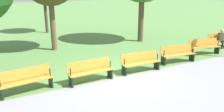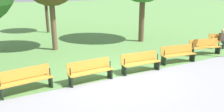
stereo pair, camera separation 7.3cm
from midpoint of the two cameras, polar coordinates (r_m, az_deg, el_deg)
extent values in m
plane|color=#5B8C47|center=(9.67, 1.70, -5.39)|extent=(120.00, 120.00, 0.00)
cube|color=#939399|center=(7.57, 12.33, -12.55)|extent=(31.70, 5.55, 0.01)
cube|color=orange|center=(16.05, 26.96, 3.55)|extent=(1.93, 0.97, 0.04)
cube|color=orange|center=(16.16, 26.65, 4.55)|extent=(1.83, 0.65, 0.40)
cube|color=black|center=(15.59, 24.25, 2.66)|extent=(0.17, 0.38, 0.43)
cylinder|color=black|center=(15.49, 24.46, 4.06)|extent=(0.05, 0.05, 0.30)
cube|color=orange|center=(13.83, 23.11, 2.12)|extent=(1.93, 0.83, 0.04)
cube|color=orange|center=(13.93, 22.73, 3.29)|extent=(1.86, 0.50, 0.40)
cube|color=black|center=(14.43, 25.77, 1.41)|extent=(0.14, 0.38, 0.43)
cylinder|color=black|center=(14.33, 26.02, 2.91)|extent=(0.05, 0.05, 0.30)
cube|color=black|center=(13.37, 20.01, 0.95)|extent=(0.14, 0.38, 0.43)
cylinder|color=black|center=(13.26, 20.23, 2.56)|extent=(0.05, 0.05, 0.30)
cube|color=orange|center=(11.81, 17.01, 0.37)|extent=(1.92, 0.68, 0.04)
cube|color=orange|center=(11.90, 16.55, 1.75)|extent=(1.88, 0.34, 0.40)
cube|color=black|center=(12.41, 20.19, -0.27)|extent=(0.11, 0.38, 0.43)
cylinder|color=black|center=(12.29, 20.43, 1.46)|extent=(0.05, 0.05, 0.30)
cube|color=black|center=(11.39, 13.35, -1.18)|extent=(0.11, 0.38, 0.43)
cylinder|color=black|center=(11.26, 13.54, 0.70)|extent=(0.05, 0.05, 0.30)
cube|color=orange|center=(10.15, 7.76, -1.74)|extent=(1.90, 0.52, 0.04)
cube|color=orange|center=(10.23, 7.22, -0.13)|extent=(1.88, 0.18, 0.40)
cube|color=black|center=(10.70, 11.70, -2.26)|extent=(0.08, 0.38, 0.43)
cylinder|color=black|center=(10.56, 11.89, -0.27)|extent=(0.05, 0.05, 0.30)
cube|color=black|center=(9.80, 3.34, -3.73)|extent=(0.08, 0.38, 0.43)
cylinder|color=black|center=(9.65, 3.44, -1.58)|extent=(0.05, 0.05, 0.30)
cube|color=orange|center=(9.03, -5.23, -4.05)|extent=(1.90, 0.52, 0.04)
cube|color=orange|center=(9.12, -5.79, -2.23)|extent=(1.88, 0.18, 0.40)
cube|color=black|center=(9.49, -0.34, -4.43)|extent=(0.08, 0.38, 0.43)
cylinder|color=black|center=(9.33, -0.28, -2.21)|extent=(0.05, 0.05, 0.30)
cube|color=black|center=(8.83, -10.41, -6.43)|extent=(0.08, 0.38, 0.43)
cylinder|color=black|center=(8.66, -10.51, -4.08)|extent=(0.05, 0.05, 0.30)
cube|color=orange|center=(8.70, -20.98, -6.02)|extent=(1.92, 0.68, 0.04)
cube|color=orange|center=(8.80, -21.46, -4.12)|extent=(1.88, 0.34, 0.40)
cube|color=black|center=(9.00, -15.38, -6.30)|extent=(0.11, 0.38, 0.43)
cylinder|color=black|center=(8.84, -15.54, -4.00)|extent=(0.05, 0.05, 0.30)
cube|color=black|center=(8.67, -26.48, -8.50)|extent=(0.11, 0.38, 0.43)
cylinder|color=black|center=(8.50, -26.81, -6.13)|extent=(0.05, 0.05, 0.30)
cube|color=#4C4238|center=(15.93, 26.64, 4.44)|extent=(0.36, 0.29, 0.50)
sphere|color=tan|center=(15.85, 26.87, 5.79)|extent=(0.22, 0.22, 0.22)
cylinder|color=#23232D|center=(15.90, 27.15, 3.34)|extent=(0.23, 0.38, 0.13)
cylinder|color=#23232D|center=(15.79, 26.63, 3.33)|extent=(0.23, 0.38, 0.13)
cylinder|color=#23232D|center=(15.70, 26.91, 2.41)|extent=(0.14, 0.14, 0.43)
cylinder|color=brown|center=(16.00, 7.83, 9.91)|extent=(0.39, 0.39, 3.48)
cylinder|color=#4C3828|center=(19.97, -16.38, 10.15)|extent=(0.25, 0.25, 3.03)
cylinder|color=brown|center=(14.01, -14.77, 8.04)|extent=(0.32, 0.32, 3.25)
camera|label=1|loc=(0.04, -89.79, 0.07)|focal=35.37mm
camera|label=2|loc=(0.04, 90.21, -0.07)|focal=35.37mm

